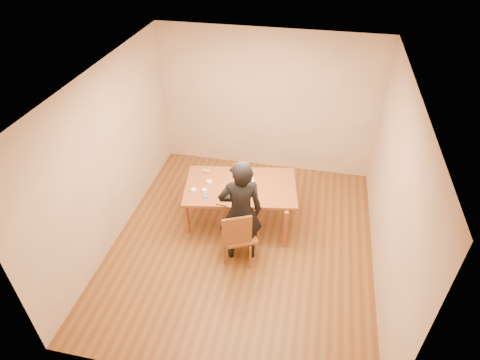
% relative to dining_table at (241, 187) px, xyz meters
% --- Properties ---
extents(room_shell, '(4.00, 4.50, 2.70)m').
position_rel_dining_table_xyz_m(room_shell, '(0.13, -0.16, 0.62)').
color(room_shell, brown).
rests_on(room_shell, ground).
extents(dining_table, '(1.88, 1.31, 0.04)m').
position_rel_dining_table_xyz_m(dining_table, '(0.00, 0.00, 0.00)').
color(dining_table, brown).
rests_on(dining_table, floor).
extents(dining_chair, '(0.59, 0.59, 0.04)m').
position_rel_dining_table_xyz_m(dining_chair, '(0.15, -0.77, -0.28)').
color(dining_chair, brown).
rests_on(dining_chair, floor).
extents(cake_plate, '(0.26, 0.26, 0.02)m').
position_rel_dining_table_xyz_m(cake_plate, '(0.10, 0.05, 0.03)').
color(cake_plate, '#B50D0C').
rests_on(cake_plate, dining_table).
extents(cake, '(0.21, 0.21, 0.07)m').
position_rel_dining_table_xyz_m(cake, '(0.10, 0.05, 0.07)').
color(cake, white).
rests_on(cake, cake_plate).
extents(frosting_dome, '(0.21, 0.21, 0.03)m').
position_rel_dining_table_xyz_m(frosting_dome, '(0.10, 0.05, 0.12)').
color(frosting_dome, white).
rests_on(frosting_dome, cake).
extents(frosting_tub, '(0.08, 0.08, 0.07)m').
position_rel_dining_table_xyz_m(frosting_tub, '(-0.16, -0.30, 0.06)').
color(frosting_tub, white).
rests_on(frosting_tub, dining_table).
extents(frosting_lid, '(0.09, 0.09, 0.01)m').
position_rel_dining_table_xyz_m(frosting_lid, '(-0.46, -0.38, 0.03)').
color(frosting_lid, blue).
rests_on(frosting_lid, dining_table).
extents(frosting_dollop, '(0.04, 0.04, 0.02)m').
position_rel_dining_table_xyz_m(frosting_dollop, '(-0.46, -0.38, 0.04)').
color(frosting_dollop, white).
rests_on(frosting_dollop, frosting_lid).
extents(ramekin_green, '(0.08, 0.08, 0.04)m').
position_rel_dining_table_xyz_m(ramekin_green, '(-0.52, -0.26, 0.04)').
color(ramekin_green, white).
rests_on(ramekin_green, dining_table).
extents(ramekin_yellow, '(0.09, 0.09, 0.04)m').
position_rel_dining_table_xyz_m(ramekin_yellow, '(-0.50, -0.03, 0.04)').
color(ramekin_yellow, white).
rests_on(ramekin_yellow, dining_table).
extents(ramekin_multi, '(0.08, 0.08, 0.04)m').
position_rel_dining_table_xyz_m(ramekin_multi, '(-0.68, -0.29, 0.04)').
color(ramekin_multi, white).
rests_on(ramekin_multi, dining_table).
extents(candy_box_pink, '(0.14, 0.07, 0.02)m').
position_rel_dining_table_xyz_m(candy_box_pink, '(-0.62, 0.23, 0.03)').
color(candy_box_pink, '#C92F7D').
rests_on(candy_box_pink, dining_table).
extents(candy_box_green, '(0.14, 0.08, 0.02)m').
position_rel_dining_table_xyz_m(candy_box_green, '(-0.62, 0.23, 0.05)').
color(candy_box_green, green).
rests_on(candy_box_green, candy_box_pink).
extents(spatula, '(0.17, 0.03, 0.01)m').
position_rel_dining_table_xyz_m(spatula, '(-0.18, -0.53, 0.03)').
color(spatula, black).
rests_on(spatula, dining_table).
extents(person, '(0.72, 0.57, 1.72)m').
position_rel_dining_table_xyz_m(person, '(0.15, -0.73, 0.13)').
color(person, black).
rests_on(person, floor).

